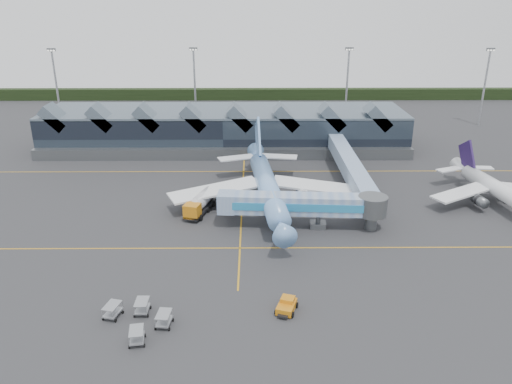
{
  "coord_description": "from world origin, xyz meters",
  "views": [
    {
      "loc": [
        1.98,
        -76.48,
        36.42
      ],
      "look_at": [
        2.56,
        2.93,
        5.0
      ],
      "focal_mm": 35.0,
      "sensor_mm": 36.0,
      "label": 1
    }
  ],
  "objects_px": {
    "jet_bridge": "(311,205)",
    "pushback_tug": "(287,306)",
    "main_airliner": "(267,184)",
    "fuel_truck": "(201,202)",
    "regional_jet": "(495,188)"
  },
  "relations": [
    {
      "from": "jet_bridge",
      "to": "pushback_tug",
      "type": "relative_size",
      "value": 7.01
    },
    {
      "from": "main_airliner",
      "to": "jet_bridge",
      "type": "bearing_deg",
      "value": -59.92
    },
    {
      "from": "main_airliner",
      "to": "fuel_truck",
      "type": "relative_size",
      "value": 4.06
    },
    {
      "from": "main_airliner",
      "to": "fuel_truck",
      "type": "xyz_separation_m",
      "value": [
        -11.9,
        -3.43,
        -2.02
      ]
    },
    {
      "from": "fuel_truck",
      "to": "pushback_tug",
      "type": "height_order",
      "value": "fuel_truck"
    },
    {
      "from": "main_airliner",
      "to": "fuel_truck",
      "type": "distance_m",
      "value": 12.55
    },
    {
      "from": "main_airliner",
      "to": "fuel_truck",
      "type": "height_order",
      "value": "main_airliner"
    },
    {
      "from": "pushback_tug",
      "to": "main_airliner",
      "type": "bearing_deg",
      "value": 111.12
    },
    {
      "from": "regional_jet",
      "to": "jet_bridge",
      "type": "xyz_separation_m",
      "value": [
        -35.35,
        -10.13,
        0.96
      ]
    },
    {
      "from": "regional_jet",
      "to": "pushback_tug",
      "type": "bearing_deg",
      "value": -149.5
    },
    {
      "from": "pushback_tug",
      "to": "jet_bridge",
      "type": "bearing_deg",
      "value": 95.35
    },
    {
      "from": "regional_jet",
      "to": "jet_bridge",
      "type": "relative_size",
      "value": 1.02
    },
    {
      "from": "jet_bridge",
      "to": "fuel_truck",
      "type": "relative_size",
      "value": 2.69
    },
    {
      "from": "pushback_tug",
      "to": "fuel_truck",
      "type": "bearing_deg",
      "value": 132.43
    },
    {
      "from": "fuel_truck",
      "to": "main_airliner",
      "type": "bearing_deg",
      "value": 32.12
    }
  ]
}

